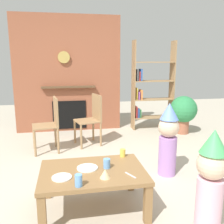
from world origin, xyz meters
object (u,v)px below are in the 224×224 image
at_px(coffee_table, 93,176).
at_px(potted_plant_tall, 183,111).
at_px(paper_cup_center, 79,180).
at_px(paper_plate_rear, 87,168).
at_px(paper_plate_front, 62,177).
at_px(bookshelf, 150,89).
at_px(dining_chair_middle, 92,116).
at_px(paper_cup_near_left, 123,153).
at_px(dining_chair_left, 51,121).
at_px(paper_cup_near_right, 107,163).
at_px(child_in_pink, 168,138).
at_px(birthday_cake_slice, 105,174).

relative_size(coffee_table, potted_plant_tall, 1.33).
distance_m(paper_cup_center, paper_plate_rear, 0.36).
bearing_deg(paper_plate_front, paper_cup_center, -51.05).
height_order(bookshelf, dining_chair_middle, bookshelf).
relative_size(paper_cup_near_left, paper_plate_front, 0.49).
xyz_separation_m(dining_chair_left, potted_plant_tall, (2.62, 0.55, -0.04)).
bearing_deg(paper_cup_near_left, dining_chair_middle, 95.49).
relative_size(paper_cup_near_right, paper_cup_center, 0.90).
bearing_deg(paper_cup_near_left, child_in_pink, 25.05).
xyz_separation_m(paper_plate_front, paper_plate_rear, (0.25, 0.16, 0.00)).
xyz_separation_m(bookshelf, paper_plate_rear, (-1.61, -2.80, -0.45)).
bearing_deg(bookshelf, child_in_pink, -102.72).
bearing_deg(bookshelf, paper_plate_rear, -119.87).
distance_m(paper_cup_near_left, paper_cup_near_right, 0.35).
distance_m(birthday_cake_slice, child_in_pink, 1.24).
relative_size(birthday_cake_slice, dining_chair_middle, 0.11).
relative_size(paper_cup_near_right, dining_chair_middle, 0.11).
bearing_deg(coffee_table, dining_chair_middle, 84.11).
bearing_deg(paper_plate_rear, paper_cup_near_right, -6.78).
bearing_deg(child_in_pink, paper_plate_front, -2.10).
bearing_deg(child_in_pink, paper_cup_near_left, -5.17).
xyz_separation_m(coffee_table, dining_chair_left, (-0.50, 1.79, 0.15)).
xyz_separation_m(coffee_table, potted_plant_tall, (2.12, 2.34, 0.11)).
relative_size(paper_cup_near_left, paper_cup_center, 0.83).
bearing_deg(bookshelf, dining_chair_middle, -148.15).
relative_size(coffee_table, dining_chair_left, 1.15).
relative_size(paper_cup_near_right, dining_chair_left, 0.11).
distance_m(coffee_table, potted_plant_tall, 3.16).
relative_size(bookshelf, birthday_cake_slice, 19.00).
height_order(bookshelf, paper_plate_rear, bookshelf).
xyz_separation_m(coffee_table, paper_plate_rear, (-0.05, 0.05, 0.07)).
bearing_deg(dining_chair_left, paper_cup_center, 90.45).
distance_m(paper_cup_near_left, child_in_pink, 0.75).
bearing_deg(dining_chair_middle, paper_cup_near_left, 80.22).
distance_m(coffee_table, paper_plate_rear, 0.10).
bearing_deg(bookshelf, paper_cup_near_left, -114.89).
xyz_separation_m(birthday_cake_slice, dining_chair_left, (-0.60, 1.97, 0.04)).
height_order(paper_cup_near_right, paper_cup_center, paper_cup_center).
xyz_separation_m(bookshelf, dining_chair_left, (-2.06, -1.06, -0.37)).
relative_size(birthday_cake_slice, potted_plant_tall, 0.13).
xyz_separation_m(child_in_pink, potted_plant_tall, (1.07, 1.72, -0.04)).
relative_size(dining_chair_left, dining_chair_middle, 1.00).
bearing_deg(paper_cup_near_right, bookshelf, 63.42).
xyz_separation_m(paper_cup_near_left, dining_chair_middle, (-0.16, 1.71, 0.04)).
height_order(dining_chair_middle, potted_plant_tall, dining_chair_middle).
distance_m(coffee_table, paper_cup_near_left, 0.49).
bearing_deg(coffee_table, dining_chair_left, 105.69).
height_order(paper_plate_front, dining_chair_left, dining_chair_left).
bearing_deg(paper_cup_center, dining_chair_left, 99.49).
bearing_deg(paper_plate_rear, paper_cup_near_left, 29.99).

